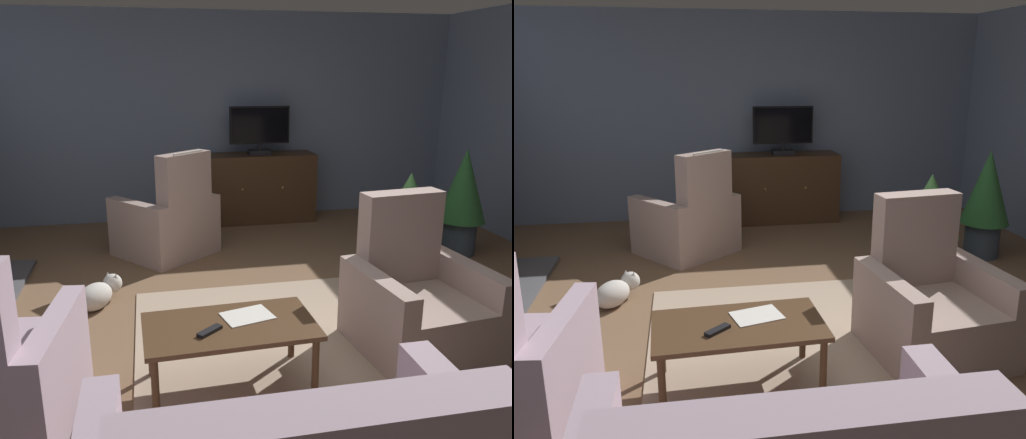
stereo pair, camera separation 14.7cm
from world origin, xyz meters
TOP-DOWN VIEW (x-y plane):
  - ground_plane at (0.00, 0.00)m, footprint 6.75×7.48m
  - wall_back at (0.00, 3.49)m, footprint 6.75×0.10m
  - rug_central at (-0.09, -0.01)m, footprint 2.06×2.05m
  - tv_cabinet at (0.42, 3.14)m, footprint 1.42×0.50m
  - television at (0.42, 3.09)m, footprint 0.75×0.20m
  - coffee_table at (-0.53, -0.52)m, footprint 1.06×0.61m
  - tv_remote at (-0.66, -0.61)m, footprint 0.16×0.15m
  - folded_newspaper at (-0.41, -0.44)m, footprint 0.35×0.29m
  - armchair_facing_sofa at (-0.78, 2.04)m, footprint 1.18×1.18m
  - armchair_angled_to_table at (0.83, -0.28)m, footprint 0.94×0.92m
  - potted_plant_on_hearth_side at (1.50, 1.18)m, footprint 0.58×0.58m
  - potted_plant_small_fern_corner at (2.24, 1.45)m, footprint 0.49×0.49m
  - cat at (-1.42, 0.83)m, footprint 0.48×0.56m

SIDE VIEW (x-z plane):
  - ground_plane at x=0.00m, z-range -0.04..0.00m
  - rug_central at x=-0.09m, z-range 0.00..0.01m
  - cat at x=-1.42m, z-range 0.00..0.24m
  - armchair_angled_to_table at x=0.83m, z-range -0.21..0.86m
  - armchair_facing_sofa at x=-0.78m, z-range -0.22..0.91m
  - coffee_table at x=-0.53m, z-range 0.17..0.59m
  - tv_cabinet at x=0.42m, z-range -0.02..0.85m
  - folded_newspaper at x=-0.41m, z-range 0.43..0.43m
  - tv_remote at x=-0.66m, z-range 0.43..0.45m
  - potted_plant_on_hearth_side at x=1.50m, z-range 0.07..1.02m
  - potted_plant_small_fern_corner at x=2.24m, z-range 0.07..1.20m
  - television at x=0.42m, z-range 0.89..1.49m
  - wall_back at x=0.00m, z-range 0.00..2.60m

